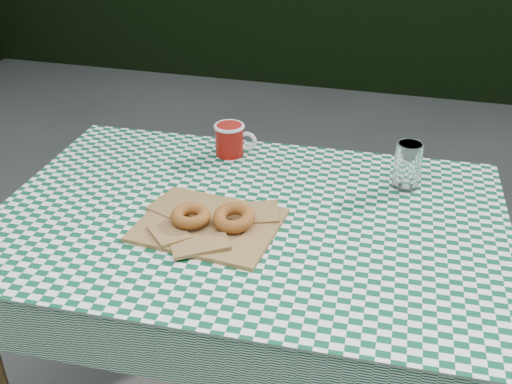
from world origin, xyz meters
TOP-DOWN VIEW (x-y plane):
  - ground at (0.00, 0.00)m, footprint 60.00×60.00m
  - table at (0.14, -0.16)m, footprint 1.27×0.87m
  - tablecloth at (0.14, -0.16)m, footprint 1.29×0.89m
  - paper_bag at (0.07, -0.24)m, footprint 0.35×0.29m
  - bagel_front at (0.03, -0.25)m, footprint 0.13×0.13m
  - bagel_back at (0.13, -0.23)m, footprint 0.12×0.12m
  - coffee_mug at (-0.00, 0.15)m, footprint 0.18×0.18m
  - drinking_glass at (0.51, 0.09)m, footprint 0.08×0.08m

SIDE VIEW (x-z plane):
  - ground at x=0.00m, z-range 0.00..0.00m
  - table at x=0.14m, z-range 0.00..0.75m
  - tablecloth at x=0.14m, z-range 0.75..0.76m
  - paper_bag at x=0.07m, z-range 0.76..0.77m
  - bagel_front at x=0.03m, z-range 0.77..0.80m
  - bagel_back at x=0.13m, z-range 0.77..0.80m
  - coffee_mug at x=0.00m, z-range 0.76..0.85m
  - drinking_glass at x=0.51m, z-range 0.76..0.88m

